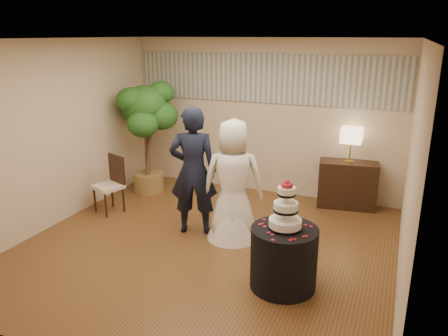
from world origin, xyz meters
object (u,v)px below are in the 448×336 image
at_px(groom, 193,171).
at_px(bride, 233,180).
at_px(cake_table, 284,258).
at_px(table_lamp, 351,145).
at_px(wedding_cake, 286,205).
at_px(side_chair, 108,185).
at_px(console, 347,184).
at_px(ficus_tree, 147,137).

xyz_separation_m(groom, bride, (0.61, 0.03, -0.07)).
bearing_deg(cake_table, table_lamp, 83.01).
bearing_deg(wedding_cake, side_chair, 161.77).
bearing_deg(console, ficus_tree, -178.32).
distance_m(console, ficus_tree, 3.66).
height_order(cake_table, table_lamp, table_lamp).
xyz_separation_m(cake_table, side_chair, (-3.27, 1.08, 0.10)).
relative_size(table_lamp, side_chair, 0.61).
height_order(bride, side_chair, bride).
height_order(ficus_tree, side_chair, ficus_tree).
height_order(groom, side_chair, groom).
bearing_deg(groom, ficus_tree, -57.69).
height_order(console, side_chair, side_chair).
distance_m(wedding_cake, ficus_tree, 3.88).
height_order(table_lamp, ficus_tree, ficus_tree).
bearing_deg(table_lamp, groom, -136.40).
height_order(wedding_cake, side_chair, wedding_cake).
xyz_separation_m(cake_table, wedding_cake, (0.00, 0.00, 0.66)).
relative_size(groom, cake_table, 2.45).
relative_size(console, ficus_tree, 0.46).
distance_m(cake_table, console, 2.86).
height_order(cake_table, console, console).
height_order(groom, table_lamp, groom).
height_order(groom, wedding_cake, groom).
relative_size(cake_table, ficus_tree, 0.37).
xyz_separation_m(bride, console, (1.36, 1.85, -0.48)).
xyz_separation_m(bride, side_chair, (-2.25, 0.10, -0.40)).
height_order(groom, ficus_tree, ficus_tree).
bearing_deg(ficus_tree, console, 10.17).
distance_m(console, table_lamp, 0.69).
relative_size(groom, wedding_cake, 3.25).
distance_m(bride, console, 2.35).
xyz_separation_m(table_lamp, side_chair, (-3.62, -1.76, -0.62)).
bearing_deg(bride, table_lamp, -145.29).
height_order(console, ficus_tree, ficus_tree).
bearing_deg(cake_table, console, 83.01).
bearing_deg(bride, console, -145.29).
relative_size(bride, ficus_tree, 0.84).
relative_size(cake_table, wedding_cake, 1.33).
xyz_separation_m(cake_table, ficus_tree, (-3.20, 2.20, 0.68)).
relative_size(groom, console, 1.98).
distance_m(console, side_chair, 4.02).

